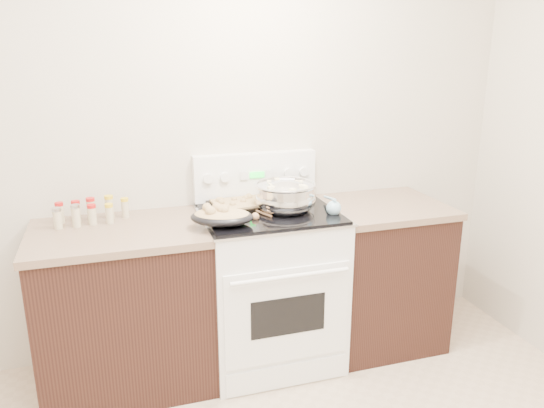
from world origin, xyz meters
name	(u,v)px	position (x,y,z in m)	size (l,w,h in m)	color
room_shell	(301,102)	(0.00, 0.00, 1.70)	(4.10, 3.60, 2.75)	beige
counter_left	(126,307)	(-0.48, 1.43, 0.46)	(0.93, 0.67, 0.92)	black
counter_right	(378,272)	(1.08, 1.43, 0.46)	(0.73, 0.67, 0.92)	black
kitchen_range	(269,284)	(0.35, 1.42, 0.49)	(0.78, 0.73, 1.22)	white
mixing_bowl	(285,197)	(0.44, 1.41, 1.02)	(0.37, 0.37, 0.21)	silver
roasting_pan	(221,216)	(0.04, 1.27, 0.99)	(0.39, 0.34, 0.11)	black
baking_sheet	(242,204)	(0.23, 1.55, 0.96)	(0.40, 0.29, 0.06)	black
wooden_spoon	(256,215)	(0.25, 1.35, 0.95)	(0.12, 0.24, 0.04)	#A8774C
blue_ladle	(333,207)	(0.68, 1.28, 0.98)	(0.10, 0.28, 0.10)	#8CBAD1
spice_jars	(88,212)	(-0.63, 1.59, 0.98)	(0.39, 0.15, 0.13)	#BFB28C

